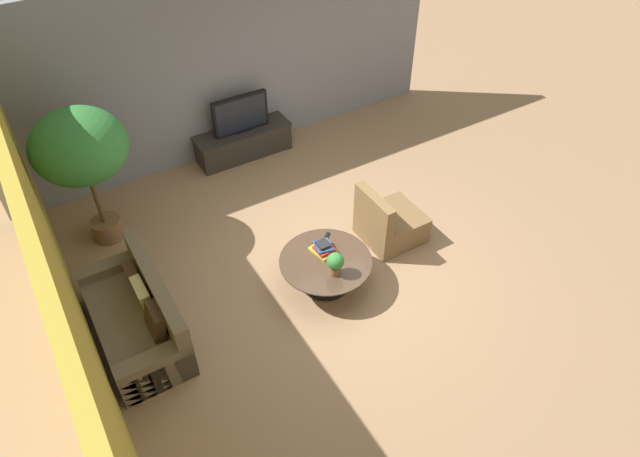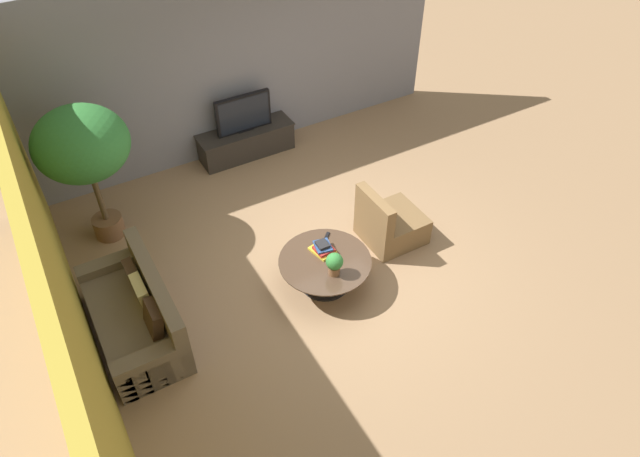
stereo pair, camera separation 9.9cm
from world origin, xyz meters
name	(u,v)px [view 2 (the right image)]	position (x,y,z in m)	size (l,w,h in m)	color
ground_plane	(337,261)	(0.00, 0.00, 0.00)	(24.00, 24.00, 0.00)	#9E7A56
back_wall_stone	(231,64)	(0.00, 3.26, 1.50)	(7.40, 0.12, 3.00)	gray
side_wall_left	(52,260)	(-3.26, 0.20, 1.50)	(0.12, 7.40, 3.00)	gold
media_console	(246,141)	(0.00, 2.94, 0.25)	(1.60, 0.50, 0.48)	#2D2823
television	(243,113)	(0.00, 2.94, 0.79)	(0.93, 0.13, 0.62)	black
coffee_table	(325,267)	(-0.35, -0.26, 0.30)	(1.19, 1.19, 0.42)	black
couch_by_wall	(137,315)	(-2.67, 0.18, 0.29)	(0.84, 1.81, 0.84)	brown
armchair_wicker	(389,224)	(0.86, 0.03, 0.27)	(0.80, 0.76, 0.86)	brown
potted_palm_tall	(82,147)	(-2.53, 2.10, 1.49)	(1.21, 1.21, 2.02)	brown
potted_plant_tabletop	(334,263)	(-0.36, -0.51, 0.60)	(0.22, 0.22, 0.32)	brown
book_stack	(323,248)	(-0.29, -0.10, 0.48)	(0.29, 0.35, 0.14)	gold
remote_black	(327,236)	(-0.11, 0.11, 0.43)	(0.04, 0.16, 0.02)	black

